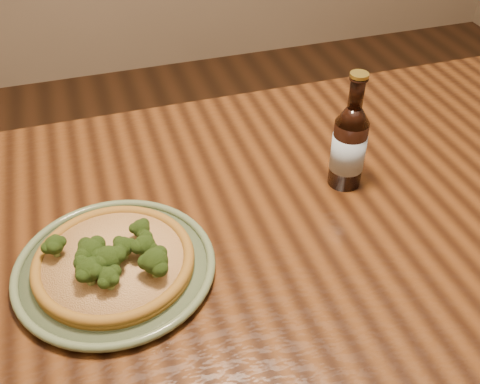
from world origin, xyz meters
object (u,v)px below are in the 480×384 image
object	(u,v)px
plate	(115,267)
beer_bottle	(349,145)
pizza	(114,261)
table	(352,241)

from	to	relation	value
plate	beer_bottle	distance (m)	0.46
pizza	plate	bearing A→B (deg)	92.81
pizza	beer_bottle	bearing A→B (deg)	12.99
plate	beer_bottle	bearing A→B (deg)	12.62
pizza	table	bearing A→B (deg)	4.65
table	beer_bottle	size ratio (longest dim) A/B	6.97
plate	pizza	xyz separation A→B (m)	(0.00, -0.00, 0.02)
pizza	beer_bottle	size ratio (longest dim) A/B	1.11
pizza	beer_bottle	distance (m)	0.46
table	beer_bottle	xyz separation A→B (m)	(0.00, 0.07, 0.18)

